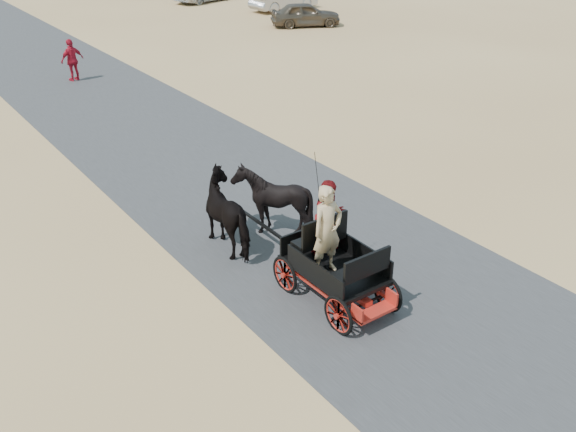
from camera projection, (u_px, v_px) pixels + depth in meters
ground at (374, 281)px, 13.48m from camera, size 140.00×140.00×0.00m
road at (374, 280)px, 13.48m from camera, size 6.00×140.00×0.01m
carriage at (335, 284)px, 12.73m from camera, size 1.30×2.40×0.72m
horse_left at (232, 213)px, 14.38m from camera, size 0.91×2.01×1.70m
horse_right at (272, 200)px, 14.95m from camera, size 1.37×1.54×1.70m
driver_man at (327, 230)px, 12.08m from camera, size 0.66×0.43×1.80m
passenger_woman at (329, 217)px, 12.79m from camera, size 0.77×0.60×1.58m
pedestrian at (72, 60)px, 26.54m from camera, size 1.08×0.62×1.73m
car_a at (306, 14)px, 36.61m from camera, size 4.22×3.13×1.34m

